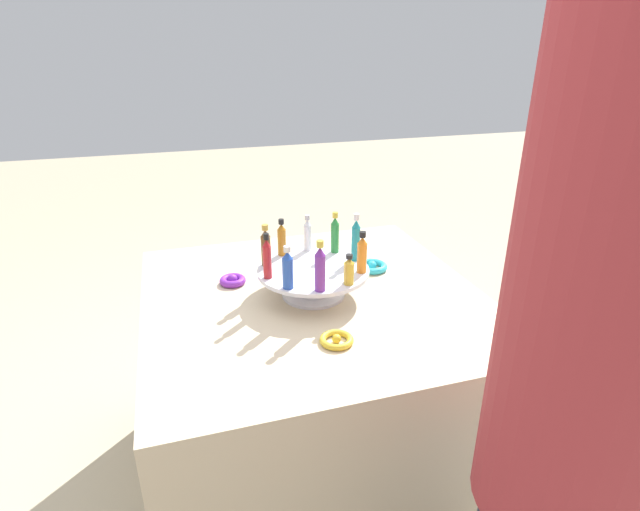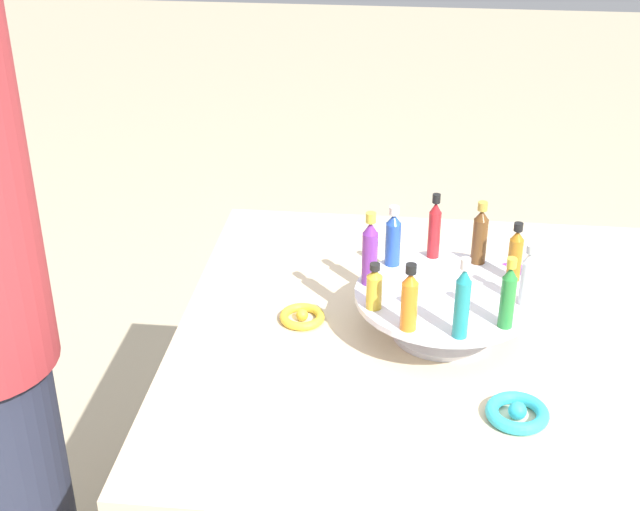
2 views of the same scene
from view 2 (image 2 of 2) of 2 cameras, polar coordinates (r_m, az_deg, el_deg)
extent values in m
cube|color=beige|center=(1.94, 7.11, -13.77)|extent=(1.02, 1.02, 0.71)
cylinder|color=silver|center=(1.73, 7.81, -4.83)|extent=(0.19, 0.19, 0.01)
cylinder|color=silver|center=(1.70, 7.89, -3.73)|extent=(0.10, 0.10, 0.07)
cylinder|color=silver|center=(1.68, 7.98, -2.57)|extent=(0.34, 0.34, 0.01)
cylinder|color=#702D93|center=(1.67, 3.20, -0.19)|extent=(0.03, 0.03, 0.11)
cone|color=#702D93|center=(1.65, 3.25, 1.78)|extent=(0.03, 0.03, 0.02)
cylinder|color=gold|center=(1.64, 3.27, 2.44)|extent=(0.02, 0.02, 0.02)
cylinder|color=gold|center=(1.61, 3.48, -2.36)|extent=(0.03, 0.03, 0.06)
cone|color=gold|center=(1.59, 3.52, -1.13)|extent=(0.03, 0.03, 0.01)
cylinder|color=black|center=(1.58, 3.54, -0.73)|extent=(0.02, 0.02, 0.01)
cylinder|color=orange|center=(1.54, 5.72, -3.24)|extent=(0.03, 0.03, 0.09)
cone|color=orange|center=(1.52, 5.82, -1.45)|extent=(0.03, 0.03, 0.02)
cylinder|color=black|center=(1.51, 5.85, -0.85)|extent=(0.02, 0.02, 0.02)
cylinder|color=teal|center=(1.53, 9.05, -3.41)|extent=(0.03, 0.03, 0.11)
cone|color=teal|center=(1.50, 9.24, -1.25)|extent=(0.03, 0.03, 0.02)
cylinder|color=silver|center=(1.49, 9.30, -0.53)|extent=(0.02, 0.02, 0.02)
cylinder|color=#288438|center=(1.58, 11.90, -2.96)|extent=(0.03, 0.03, 0.10)
cone|color=#288438|center=(1.55, 12.11, -1.09)|extent=(0.03, 0.03, 0.02)
cylinder|color=gold|center=(1.54, 12.18, -0.46)|extent=(0.02, 0.02, 0.02)
cylinder|color=silver|center=(1.65, 13.08, -1.75)|extent=(0.02, 0.02, 0.09)
cone|color=silver|center=(1.63, 13.28, -0.14)|extent=(0.02, 0.02, 0.02)
cylinder|color=#B2B2B7|center=(1.62, 13.35, 0.40)|extent=(0.02, 0.02, 0.02)
cylinder|color=#AD6B19|center=(1.73, 12.35, -0.27)|extent=(0.03, 0.03, 0.09)
cone|color=#AD6B19|center=(1.70, 12.53, 1.28)|extent=(0.03, 0.03, 0.02)
cylinder|color=black|center=(1.70, 12.59, 1.79)|extent=(0.02, 0.02, 0.02)
cylinder|color=brown|center=(1.78, 10.17, 0.91)|extent=(0.03, 0.03, 0.09)
cone|color=brown|center=(1.75, 10.32, 2.57)|extent=(0.03, 0.03, 0.02)
cylinder|color=#B79338|center=(1.74, 10.37, 3.12)|extent=(0.02, 0.02, 0.02)
cylinder|color=#B21E23|center=(1.78, 7.31, 1.33)|extent=(0.02, 0.02, 0.10)
cone|color=#B21E23|center=(1.76, 7.43, 3.06)|extent=(0.02, 0.02, 0.02)
cylinder|color=black|center=(1.75, 7.47, 3.64)|extent=(0.02, 0.02, 0.02)
cylinder|color=#234CAD|center=(1.75, 4.68, 0.74)|extent=(0.03, 0.03, 0.09)
cone|color=#234CAD|center=(1.72, 4.75, 2.35)|extent=(0.03, 0.03, 0.02)
cylinder|color=silver|center=(1.72, 4.78, 2.89)|extent=(0.02, 0.02, 0.02)
torus|color=#2DB7CC|center=(1.53, 12.51, -9.80)|extent=(0.11, 0.11, 0.02)
sphere|color=#2DB7CC|center=(1.53, 12.53, -9.67)|extent=(0.03, 0.03, 0.03)
torus|color=purple|center=(1.93, 12.24, -1.22)|extent=(0.08, 0.08, 0.02)
sphere|color=purple|center=(1.93, 12.25, -1.10)|extent=(0.03, 0.03, 0.03)
torus|color=gold|center=(1.75, -1.15, -3.93)|extent=(0.09, 0.09, 0.02)
sphere|color=gold|center=(1.75, -1.15, -3.84)|extent=(0.02, 0.02, 0.02)
cylinder|color=#282D42|center=(1.96, -19.16, -14.97)|extent=(0.25, 0.25, 0.71)
camera|label=1|loc=(2.22, -29.37, 19.25)|focal=28.00mm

